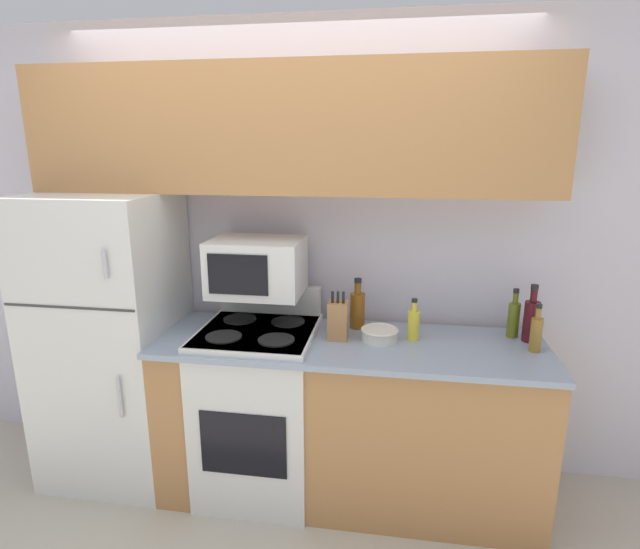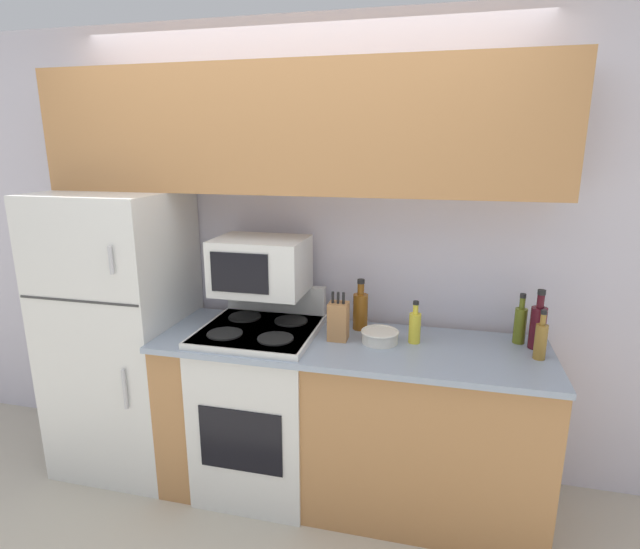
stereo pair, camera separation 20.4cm
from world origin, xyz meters
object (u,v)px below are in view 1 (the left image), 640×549
microwave (257,267)px  refrigerator (112,339)px  bottle_wine_red (531,319)px  bottle_vinegar (536,333)px  bottle_olive_oil (514,318)px  bowl (380,334)px  knife_block (338,320)px  bottle_whiskey (357,309)px  bottle_cooking_spray (413,324)px  stove (260,407)px

microwave → refrigerator: bearing=-174.7°
microwave → bottle_wine_red: size_ratio=1.62×
microwave → bottle_vinegar: 1.44m
bottle_wine_red → bottle_olive_oil: bearing=144.4°
bottle_vinegar → bowl: bearing=178.5°
microwave → knife_block: microwave is taller
bottle_whiskey → microwave: bearing=-171.1°
bowl → bottle_vinegar: 0.76m
knife_block → bottle_olive_oil: bottle_olive_oil is taller
microwave → bowl: size_ratio=2.51×
knife_block → refrigerator: bearing=179.2°
microwave → bottle_cooking_spray: size_ratio=2.20×
refrigerator → bottle_vinegar: 2.27m
refrigerator → bowl: (1.51, -0.01, 0.12)m
bottle_wine_red → bottle_whiskey: (-0.89, 0.06, -0.01)m
knife_block → bottle_olive_oil: 0.92m
bowl → bottle_wine_red: 0.77m
bottle_vinegar → bottle_whiskey: 0.90m
bottle_wine_red → bottle_whiskey: 0.89m
microwave → bottle_olive_oil: microwave is taller
bowl → bottle_olive_oil: bearing=13.6°
refrigerator → microwave: (0.84, 0.08, 0.44)m
bottle_olive_oil → bottle_cooking_spray: 0.53m
refrigerator → bottle_wine_red: (2.27, 0.10, 0.21)m
knife_block → bowl: size_ratio=1.33×
bottle_olive_oil → bottle_vinegar: size_ratio=1.08×
knife_block → bottle_vinegar: size_ratio=1.07×
knife_block → bottle_olive_oil: size_ratio=0.99×
knife_block → bottle_vinegar: knife_block is taller
bowl → refrigerator: bearing=179.6°
knife_block → bottle_whiskey: size_ratio=0.92×
microwave → bottle_whiskey: size_ratio=1.73×
stove → knife_block: knife_block is taller
stove → bottle_wine_red: 1.51m
refrigerator → bottle_vinegar: size_ratio=6.83×
microwave → bottle_whiskey: microwave is taller
bottle_olive_oil → bottle_wine_red: (0.07, -0.05, 0.02)m
bottle_olive_oil → bottle_vinegar: (0.07, -0.19, -0.01)m
bottle_olive_oil → refrigerator: bearing=-175.9°
refrigerator → bowl: 1.51m
microwave → bottle_olive_oil: (1.35, 0.08, -0.24)m
bottle_whiskey → bottle_wine_red: bearing=-3.7°
bottle_olive_oil → bottle_cooking_spray: bearing=-166.6°
refrigerator → bowl: size_ratio=8.48×
refrigerator → bottle_vinegar: (2.26, -0.03, 0.18)m
bottle_wine_red → bottle_cooking_spray: bearing=-173.2°
stove → knife_block: size_ratio=4.28×
bottle_cooking_spray → refrigerator: bearing=-178.9°
stove → bowl: (0.64, 0.02, 0.46)m
knife_block → bottle_olive_oil: (0.90, 0.17, 0.00)m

